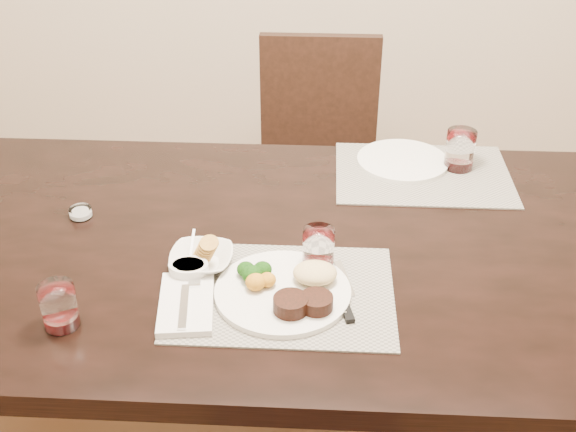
# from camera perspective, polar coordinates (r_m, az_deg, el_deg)

# --- Properties ---
(dining_table) EXTENTS (2.00, 1.00, 0.75)m
(dining_table) POSITION_cam_1_polar(r_m,az_deg,el_deg) (1.69, 1.84, -4.46)
(dining_table) COLOR black
(dining_table) RESTS_ON ground
(chair_far) EXTENTS (0.42, 0.42, 0.90)m
(chair_far) POSITION_cam_1_polar(r_m,az_deg,el_deg) (2.58, 2.37, 4.94)
(chair_far) COLOR black
(chair_far) RESTS_ON ground
(placemat_near) EXTENTS (0.46, 0.34, 0.00)m
(placemat_near) POSITION_cam_1_polar(r_m,az_deg,el_deg) (1.50, -0.48, -6.08)
(placemat_near) COLOR gray
(placemat_near) RESTS_ON dining_table
(placemat_far) EXTENTS (0.46, 0.34, 0.00)m
(placemat_far) POSITION_cam_1_polar(r_m,az_deg,el_deg) (1.96, 10.60, 3.29)
(placemat_far) COLOR gray
(placemat_far) RESTS_ON dining_table
(dinner_plate) EXTENTS (0.28, 0.28, 0.05)m
(dinner_plate) POSITION_cam_1_polar(r_m,az_deg,el_deg) (1.48, 0.08, -5.81)
(dinner_plate) COLOR silver
(dinner_plate) RESTS_ON placemat_near
(napkin_fork) EXTENTS (0.13, 0.20, 0.02)m
(napkin_fork) POSITION_cam_1_polar(r_m,az_deg,el_deg) (1.47, -8.04, -6.80)
(napkin_fork) COLOR silver
(napkin_fork) RESTS_ON placemat_near
(steak_knife) EXTENTS (0.04, 0.21, 0.01)m
(steak_knife) POSITION_cam_1_polar(r_m,az_deg,el_deg) (1.47, 4.53, -6.64)
(steak_knife) COLOR white
(steak_knife) RESTS_ON placemat_near
(cracker_bowl) EXTENTS (0.14, 0.14, 0.06)m
(cracker_bowl) POSITION_cam_1_polar(r_m,az_deg,el_deg) (1.57, -6.84, -3.36)
(cracker_bowl) COLOR silver
(cracker_bowl) RESTS_ON placemat_near
(sauce_ramekin) EXTENTS (0.08, 0.13, 0.07)m
(sauce_ramekin) POSITION_cam_1_polar(r_m,az_deg,el_deg) (1.54, -7.85, -4.20)
(sauce_ramekin) COLOR silver
(sauce_ramekin) RESTS_ON placemat_near
(wine_glass_near) EXTENTS (0.07, 0.07, 0.09)m
(wine_glass_near) POSITION_cam_1_polar(r_m,az_deg,el_deg) (1.54, 2.42, -2.75)
(wine_glass_near) COLOR white
(wine_glass_near) RESTS_ON placemat_near
(far_plate) EXTENTS (0.25, 0.25, 0.01)m
(far_plate) POSITION_cam_1_polar(r_m,az_deg,el_deg) (2.00, 9.04, 4.35)
(far_plate) COLOR silver
(far_plate) RESTS_ON placemat_far
(wine_glass_far) EXTENTS (0.08, 0.08, 0.11)m
(wine_glass_far) POSITION_cam_1_polar(r_m,az_deg,el_deg) (1.98, 13.42, 4.98)
(wine_glass_far) COLOR white
(wine_glass_far) RESTS_ON placemat_far
(wine_glass_side) EXTENTS (0.07, 0.07, 0.09)m
(wine_glass_side) POSITION_cam_1_polar(r_m,az_deg,el_deg) (1.46, -17.62, -6.95)
(wine_glass_side) COLOR white
(wine_glass_side) RESTS_ON dining_table
(salt_cellar) EXTENTS (0.05, 0.05, 0.02)m
(salt_cellar) POSITION_cam_1_polar(r_m,az_deg,el_deg) (1.80, -16.06, 0.22)
(salt_cellar) COLOR white
(salt_cellar) RESTS_ON dining_table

